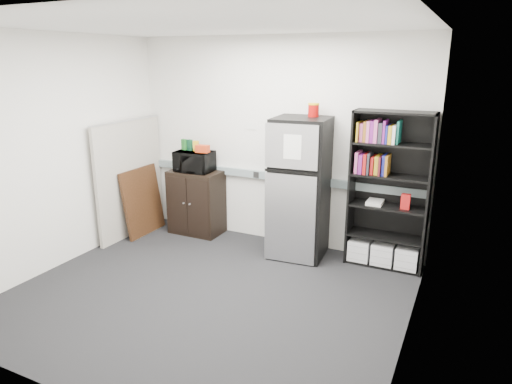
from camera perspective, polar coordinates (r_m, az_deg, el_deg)
floor at (r=4.98m, az=-6.04°, el=-12.59°), size 4.00×4.00×0.00m
wall_back at (r=6.01m, az=2.41°, el=6.19°), size 4.00×0.02×2.70m
wall_right at (r=3.85m, az=19.56°, el=-0.50°), size 0.02×3.50×2.70m
wall_left at (r=5.80m, az=-23.57°, el=4.48°), size 0.02×3.50×2.70m
ceiling at (r=4.38m, az=-7.15°, el=20.09°), size 4.00×3.50×0.02m
electrical_raceway at (r=6.08m, az=2.24°, el=1.97°), size 3.92×0.05×0.10m
wall_note at (r=6.12m, az=-0.63°, el=8.28°), size 0.14×0.00×0.10m
bookshelf at (r=5.52m, az=16.28°, el=-0.03°), size 0.90×0.34×1.85m
cubicle_partition at (r=6.58m, az=-15.44°, el=1.70°), size 0.06×1.30×1.62m
cabinet at (r=6.53m, az=-7.46°, el=-1.25°), size 0.72×0.48×0.90m
microwave at (r=6.36m, az=-7.73°, el=3.81°), size 0.53×0.37×0.28m
snack_box_a at (r=6.45m, az=-8.97°, el=5.89°), size 0.08×0.07×0.15m
snack_box_b at (r=6.40m, az=-8.28°, el=5.83°), size 0.08×0.07×0.15m
snack_box_c at (r=6.34m, az=-7.51°, el=5.73°), size 0.08×0.06×0.14m
snack_bag at (r=6.23m, az=-6.71°, el=5.38°), size 0.19×0.12×0.10m
refrigerator at (r=5.65m, az=5.53°, el=0.46°), size 0.71×0.73×1.74m
coffee_can at (r=5.56m, az=7.21°, el=10.25°), size 0.13×0.13×0.18m
framed_poster at (r=6.64m, az=-13.97°, el=-1.12°), size 0.17×0.74×0.94m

